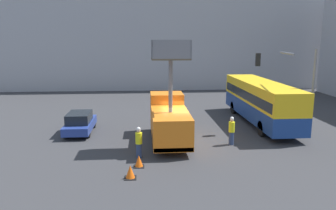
{
  "coord_description": "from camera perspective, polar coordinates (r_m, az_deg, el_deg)",
  "views": [
    {
      "loc": [
        -2.4,
        -20.35,
        6.53
      ],
      "look_at": [
        -0.77,
        1.02,
        2.27
      ],
      "focal_mm": 35.0,
      "sensor_mm": 36.0,
      "label": 1
    }
  ],
  "objects": [
    {
      "name": "ground_plane",
      "position": [
        21.51,
        2.26,
        -6.44
      ],
      "size": [
        120.0,
        120.0,
        0.0
      ],
      "primitive_type": "plane",
      "color": "#333335"
    },
    {
      "name": "building_backdrop_far",
      "position": [
        47.82,
        -1.52,
        11.66
      ],
      "size": [
        44.0,
        10.0,
        13.77
      ],
      "color": "#9E9EA3",
      "rests_on": "ground_plane"
    },
    {
      "name": "utility_truck",
      "position": [
        21.22,
        0.17,
        -2.3
      ],
      "size": [
        2.26,
        6.51,
        6.54
      ],
      "color": "orange",
      "rests_on": "ground_plane"
    },
    {
      "name": "city_bus",
      "position": [
        26.92,
        15.77,
        0.99
      ],
      "size": [
        2.53,
        11.62,
        3.3
      ],
      "rotation": [
        0.0,
        0.0,
        1.29
      ],
      "color": "navy",
      "rests_on": "ground_plane"
    },
    {
      "name": "traffic_light_pole",
      "position": [
        24.35,
        20.93,
        4.7
      ],
      "size": [
        4.04,
        3.79,
        5.94
      ],
      "color": "slate",
      "rests_on": "ground_plane"
    },
    {
      "name": "road_worker_near_truck",
      "position": [
        18.58,
        -5.1,
        -6.5
      ],
      "size": [
        0.38,
        0.38,
        1.77
      ],
      "rotation": [
        0.0,
        0.0,
        5.61
      ],
      "color": "navy",
      "rests_on": "ground_plane"
    },
    {
      "name": "road_worker_directing",
      "position": [
        21.09,
        11.01,
        -4.43
      ],
      "size": [
        0.38,
        0.38,
        1.82
      ],
      "rotation": [
        0.0,
        0.0,
        4.89
      ],
      "color": "navy",
      "rests_on": "ground_plane"
    },
    {
      "name": "traffic_cone_near_truck",
      "position": [
        16.12,
        -6.59,
        -11.53
      ],
      "size": [
        0.58,
        0.58,
        0.66
      ],
      "color": "black",
      "rests_on": "ground_plane"
    },
    {
      "name": "traffic_cone_mid_road",
      "position": [
        17.44,
        -5.09,
        -9.75
      ],
      "size": [
        0.55,
        0.55,
        0.63
      ],
      "color": "black",
      "rests_on": "ground_plane"
    },
    {
      "name": "parked_car_curbside",
      "position": [
        24.17,
        -15.09,
        -2.98
      ],
      "size": [
        1.76,
        4.23,
        1.5
      ],
      "color": "navy",
      "rests_on": "ground_plane"
    }
  ]
}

